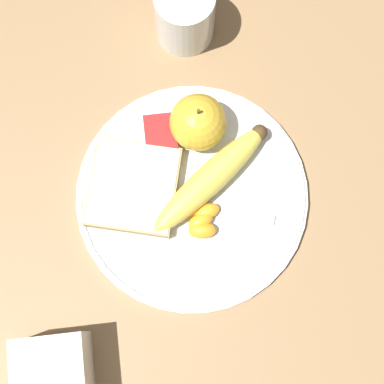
# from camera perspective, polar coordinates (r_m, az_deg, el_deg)

# --- Properties ---
(ground_plane) EXTENTS (3.00, 3.00, 0.00)m
(ground_plane) POSITION_cam_1_polar(r_m,az_deg,el_deg) (0.79, 0.00, -0.48)
(ground_plane) COLOR olive
(plate) EXTENTS (0.28, 0.28, 0.01)m
(plate) POSITION_cam_1_polar(r_m,az_deg,el_deg) (0.78, 0.00, -0.37)
(plate) COLOR silver
(plate) RESTS_ON ground_plane
(juice_glass) EXTENTS (0.07, 0.07, 0.09)m
(juice_glass) POSITION_cam_1_polar(r_m,az_deg,el_deg) (0.83, -0.64, 15.41)
(juice_glass) COLOR silver
(juice_glass) RESTS_ON ground_plane
(apple) EXTENTS (0.07, 0.07, 0.08)m
(apple) POSITION_cam_1_polar(r_m,az_deg,el_deg) (0.77, 0.54, 6.22)
(apple) COLOR gold
(apple) RESTS_ON plate
(banana) EXTENTS (0.14, 0.17, 0.04)m
(banana) POSITION_cam_1_polar(r_m,az_deg,el_deg) (0.77, 1.68, 1.22)
(banana) COLOR #E0CC4C
(banana) RESTS_ON plate
(bread_slice) EXTENTS (0.13, 0.13, 0.02)m
(bread_slice) POSITION_cam_1_polar(r_m,az_deg,el_deg) (0.77, -5.22, 0.42)
(bread_slice) COLOR tan
(bread_slice) RESTS_ON plate
(fork) EXTENTS (0.07, 0.17, 0.00)m
(fork) POSITION_cam_1_polar(r_m,az_deg,el_deg) (0.78, -0.03, -1.16)
(fork) COLOR #B2B2B7
(fork) RESTS_ON plate
(jam_packet) EXTENTS (0.05, 0.04, 0.02)m
(jam_packet) POSITION_cam_1_polar(r_m,az_deg,el_deg) (0.79, -2.79, 5.12)
(jam_packet) COLOR silver
(jam_packet) RESTS_ON plate
(orange_segment_0) EXTENTS (0.03, 0.04, 0.02)m
(orange_segment_0) POSITION_cam_1_polar(r_m,az_deg,el_deg) (0.77, 0.76, -2.60)
(orange_segment_0) COLOR orange
(orange_segment_0) RESTS_ON plate
(orange_segment_1) EXTENTS (0.02, 0.03, 0.02)m
(orange_segment_1) POSITION_cam_1_polar(r_m,az_deg,el_deg) (0.76, 0.91, -3.43)
(orange_segment_1) COLOR orange
(orange_segment_1) RESTS_ON plate
(orange_segment_2) EXTENTS (0.02, 0.03, 0.02)m
(orange_segment_2) POSITION_cam_1_polar(r_m,az_deg,el_deg) (0.77, -3.30, -1.71)
(orange_segment_2) COLOR orange
(orange_segment_2) RESTS_ON plate
(orange_segment_3) EXTENTS (0.02, 0.03, 0.01)m
(orange_segment_3) POSITION_cam_1_polar(r_m,az_deg,el_deg) (0.77, 0.44, -1.51)
(orange_segment_3) COLOR orange
(orange_segment_3) RESTS_ON plate
(orange_segment_4) EXTENTS (0.02, 0.03, 0.02)m
(orange_segment_4) POSITION_cam_1_polar(r_m,az_deg,el_deg) (0.77, 1.38, -1.71)
(orange_segment_4) COLOR orange
(orange_segment_4) RESTS_ON plate
(condiment_caddy) EXTENTS (0.08, 0.08, 0.07)m
(condiment_caddy) POSITION_cam_1_polar(r_m,az_deg,el_deg) (0.76, -12.22, -15.35)
(condiment_caddy) COLOR silver
(condiment_caddy) RESTS_ON ground_plane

